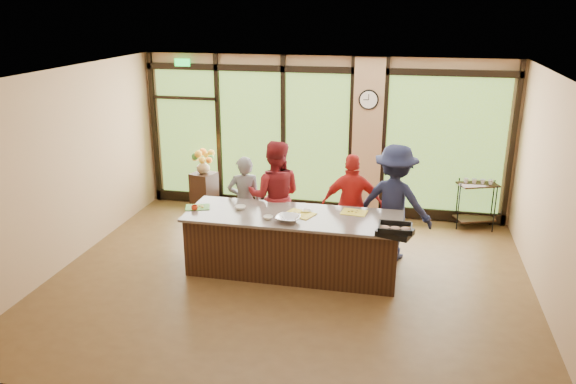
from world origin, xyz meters
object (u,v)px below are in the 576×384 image
at_px(cook_right, 395,203).
at_px(flower_stand, 204,193).
at_px(island_base, 293,245).
at_px(roasting_pan, 395,233).
at_px(cook_left, 245,201).
at_px(bar_cart, 476,198).

height_order(cook_right, flower_stand, cook_right).
bearing_deg(island_base, roasting_pan, -17.24).
xyz_separation_m(roasting_pan, flower_stand, (-3.69, 2.54, -0.55)).
xyz_separation_m(cook_right, flower_stand, (-3.64, 1.24, -0.52)).
bearing_deg(cook_left, bar_cart, -177.49).
height_order(cook_left, cook_right, cook_right).
distance_m(roasting_pan, bar_cart, 3.25).
height_order(island_base, bar_cart, bar_cart).
relative_size(cook_left, bar_cart, 1.67).
xyz_separation_m(island_base, cook_right, (1.45, 0.84, 0.49)).
bearing_deg(flower_stand, island_base, -26.78).
bearing_deg(island_base, bar_cart, 40.50).
height_order(roasting_pan, flower_stand, roasting_pan).
xyz_separation_m(island_base, roasting_pan, (1.50, -0.47, 0.52)).
distance_m(island_base, cook_right, 1.74).
distance_m(cook_left, cook_right, 2.45).
bearing_deg(cook_right, flower_stand, -3.00).
distance_m(cook_left, flower_stand, 1.78).
height_order(roasting_pan, bar_cart, roasting_pan).
bearing_deg(cook_right, roasting_pan, 108.06).
bearing_deg(bar_cart, cook_left, -178.77).
xyz_separation_m(island_base, cook_left, (-0.99, 0.81, 0.33)).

